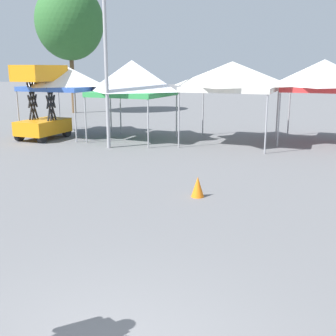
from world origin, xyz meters
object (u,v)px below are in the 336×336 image
object	(u,v)px
canopy_tent_behind_right	(65,78)
traffic_cone_lot_center	(198,187)
canopy_tent_behind_center	(132,78)
canopy_tent_far_left	(232,76)
light_pole_near_lift	(105,17)
canopy_tent_far_right	(324,76)
tree_behind_tents_right	(70,22)
scissor_lift	(43,116)

from	to	relation	value
canopy_tent_behind_right	traffic_cone_lot_center	bearing A→B (deg)	-39.63
canopy_tent_behind_right	canopy_tent_behind_center	xyz separation A→B (m)	(3.46, -0.14, 0.01)
canopy_tent_far_left	light_pole_near_lift	bearing A→B (deg)	-147.78
canopy_tent_behind_center	canopy_tent_far_left	world-z (taller)	canopy_tent_behind_center
canopy_tent_far_right	light_pole_near_lift	xyz separation A→B (m)	(-7.66, -4.02, 2.11)
canopy_tent_behind_right	tree_behind_tents_right	distance (m)	10.38
canopy_tent_far_left	tree_behind_tents_right	world-z (taller)	tree_behind_tents_right
canopy_tent_far_right	traffic_cone_lot_center	size ratio (longest dim) A/B	6.68
canopy_tent_behind_center	scissor_lift	size ratio (longest dim) A/B	1.06
canopy_tent_far_left	canopy_tent_far_right	bearing A→B (deg)	21.62
canopy_tent_far_left	light_pole_near_lift	world-z (taller)	light_pole_near_lift
canopy_tent_far_right	scissor_lift	world-z (taller)	canopy_tent_far_right
canopy_tent_behind_right	canopy_tent_far_right	xyz separation A→B (m)	(11.01, 1.88, 0.14)
scissor_lift	traffic_cone_lot_center	distance (m)	10.53
canopy_tent_behind_center	light_pole_near_lift	xyz separation A→B (m)	(-0.10, -2.00, 2.24)
traffic_cone_lot_center	light_pole_near_lift	bearing A→B (deg)	136.40
canopy_tent_behind_right	scissor_lift	bearing A→B (deg)	-104.75
canopy_tent_behind_right	canopy_tent_behind_center	bearing A→B (deg)	-2.32
light_pole_near_lift	tree_behind_tents_right	xyz separation A→B (m)	(-8.48, 10.52, 1.11)
canopy_tent_behind_center	traffic_cone_lot_center	size ratio (longest dim) A/B	6.64
scissor_lift	light_pole_near_lift	bearing A→B (deg)	-12.67
canopy_tent_behind_right	canopy_tent_far_right	distance (m)	11.17
light_pole_near_lift	traffic_cone_lot_center	size ratio (longest dim) A/B	16.96
canopy_tent_far_left	tree_behind_tents_right	distance (m)	15.29
light_pole_near_lift	traffic_cone_lot_center	world-z (taller)	light_pole_near_lift
canopy_tent_far_right	traffic_cone_lot_center	world-z (taller)	canopy_tent_far_right
canopy_tent_behind_right	tree_behind_tents_right	bearing A→B (deg)	121.45
canopy_tent_far_right	scissor_lift	xyz separation A→B (m)	(-11.36, -3.19, -1.74)
light_pole_near_lift	traffic_cone_lot_center	bearing A→B (deg)	-43.60
traffic_cone_lot_center	tree_behind_tents_right	bearing A→B (deg)	131.45
canopy_tent_behind_right	tree_behind_tents_right	xyz separation A→B (m)	(-5.13, 8.38, 3.35)
canopy_tent_behind_center	scissor_lift	bearing A→B (deg)	-162.90
canopy_tent_far_left	canopy_tent_far_right	world-z (taller)	canopy_tent_far_right
canopy_tent_behind_right	canopy_tent_behind_center	size ratio (longest dim) A/B	0.95
scissor_lift	light_pole_near_lift	distance (m)	5.40
scissor_lift	traffic_cone_lot_center	xyz separation A→B (m)	(8.81, -5.71, -0.77)
light_pole_near_lift	canopy_tent_far_right	bearing A→B (deg)	27.71
canopy_tent_far_left	canopy_tent_far_right	size ratio (longest dim) A/B	1.04
tree_behind_tents_right	canopy_tent_behind_right	bearing A→B (deg)	-58.55
canopy_tent_far_right	light_pole_near_lift	bearing A→B (deg)	-152.29
light_pole_near_lift	canopy_tent_behind_center	bearing A→B (deg)	87.01
canopy_tent_far_left	light_pole_near_lift	xyz separation A→B (m)	(-4.23, -2.66, 2.14)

